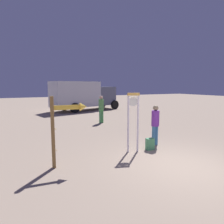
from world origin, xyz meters
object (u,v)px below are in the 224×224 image
at_px(backpack, 150,144).
at_px(person_near_clock, 155,123).
at_px(arrow_sign, 65,120).
at_px(person_distant, 101,108).
at_px(standing_clock, 133,117).
at_px(box_truck_near, 83,95).

bearing_deg(backpack, person_near_clock, 35.96).
distance_m(arrow_sign, person_distant, 7.32).
distance_m(person_near_clock, backpack, 1.01).
bearing_deg(standing_clock, person_distant, 77.33).
height_order(standing_clock, person_near_clock, standing_clock).
relative_size(backpack, box_truck_near, 0.06).
bearing_deg(backpack, standing_clock, 171.62).
bearing_deg(person_near_clock, backpack, -144.04).
height_order(arrow_sign, person_near_clock, arrow_sign).
xyz_separation_m(backpack, person_distant, (0.61, 6.05, 0.79)).
height_order(arrow_sign, person_distant, arrow_sign).
relative_size(arrow_sign, person_distant, 1.20).
relative_size(arrow_sign, box_truck_near, 0.31).
distance_m(standing_clock, backpack, 1.34).
bearing_deg(arrow_sign, person_distant, 57.56).
bearing_deg(person_near_clock, person_distant, 89.61).
bearing_deg(backpack, arrow_sign, -178.04).
xyz_separation_m(arrow_sign, box_truck_near, (5.03, 13.16, 0.11)).
distance_m(standing_clock, arrow_sign, 2.60).
relative_size(person_near_clock, person_distant, 0.92).
distance_m(standing_clock, person_near_clock, 1.39).
bearing_deg(box_truck_near, standing_clock, -100.70).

